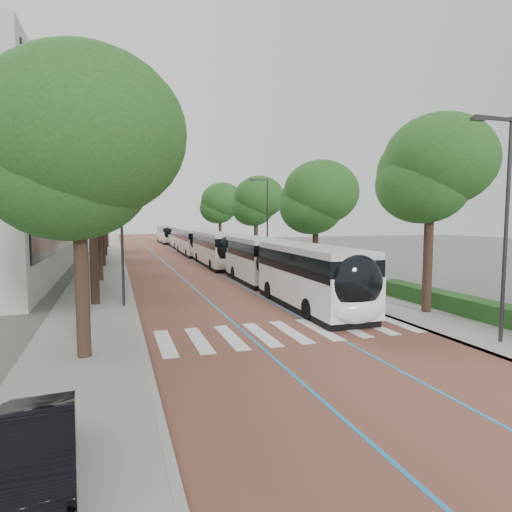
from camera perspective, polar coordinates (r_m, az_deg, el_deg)
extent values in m
plane|color=#51544C|center=(16.67, 5.34, -10.99)|extent=(160.00, 160.00, 0.00)
cube|color=brown|center=(55.23, -11.59, 0.23)|extent=(11.00, 140.00, 0.02)
cube|color=gray|center=(54.85, -19.39, 0.07)|extent=(4.00, 140.00, 0.12)
cube|color=gray|center=(56.60, -4.03, 0.49)|extent=(4.00, 140.00, 0.12)
cube|color=gray|center=(54.85, -17.41, 0.12)|extent=(0.20, 140.00, 0.14)
cube|color=gray|center=(56.16, -5.91, 0.44)|extent=(0.20, 140.00, 0.14)
cube|color=silver|center=(16.40, -12.01, -11.27)|extent=(0.55, 3.60, 0.01)
cube|color=silver|center=(16.57, -7.63, -11.03)|extent=(0.55, 3.60, 0.01)
cube|color=silver|center=(16.84, -3.38, -10.73)|extent=(0.55, 3.60, 0.01)
cube|color=silver|center=(17.19, 0.72, -10.39)|extent=(0.55, 3.60, 0.01)
cube|color=silver|center=(17.63, 4.62, -10.01)|extent=(0.55, 3.60, 0.01)
cube|color=silver|center=(18.14, 8.31, -9.61)|extent=(0.55, 3.60, 0.01)
cube|color=silver|center=(18.72, 11.77, -9.20)|extent=(0.55, 3.60, 0.01)
cube|color=silver|center=(19.36, 15.01, -8.79)|extent=(0.55, 3.60, 0.01)
cube|color=silver|center=(20.06, 18.03, -8.38)|extent=(0.55, 3.60, 0.01)
cube|color=teal|center=(55.06, -13.24, 0.20)|extent=(0.12, 126.00, 0.01)
cube|color=teal|center=(55.44, -9.95, 0.29)|extent=(0.12, 126.00, 0.01)
cube|color=black|center=(42.87, -23.72, 2.53)|extent=(0.12, 38.00, 1.60)
cube|color=black|center=(42.87, -23.87, 6.80)|extent=(0.12, 38.00, 1.60)
cube|color=black|center=(43.10, -24.03, 11.05)|extent=(0.12, 38.00, 1.60)
cube|color=black|center=(43.54, -24.18, 14.98)|extent=(0.12, 38.00, 1.60)
cube|color=#1D4317|center=(21.78, 28.00, -6.34)|extent=(1.20, 14.00, 0.80)
cylinder|color=#2B2B2D|center=(17.67, 30.37, 2.79)|extent=(0.14, 0.14, 8.00)
cube|color=#2B2B2D|center=(17.41, 29.16, 15.74)|extent=(1.70, 0.12, 0.12)
cube|color=#2B2B2D|center=(16.90, 27.48, 15.88)|extent=(0.50, 0.20, 0.10)
cylinder|color=#2B2B2D|center=(38.99, 1.53, 4.39)|extent=(0.14, 0.14, 8.00)
cube|color=#2B2B2D|center=(38.87, 0.42, 10.14)|extent=(1.70, 0.12, 0.12)
cube|color=#2B2B2D|center=(38.64, -0.58, 10.05)|extent=(0.50, 0.20, 0.10)
cylinder|color=#2B2B2D|center=(22.66, -17.47, 3.62)|extent=(0.14, 0.14, 8.00)
cylinder|color=black|center=(14.86, -22.16, -4.07)|extent=(0.44, 0.44, 4.69)
ellipsoid|color=#1F4C18|center=(14.82, -22.73, 12.43)|extent=(6.19, 6.19, 5.26)
cylinder|color=black|center=(23.75, -20.79, 0.13)|extent=(0.44, 0.44, 5.39)
ellipsoid|color=#1F4C18|center=(23.86, -21.17, 11.93)|extent=(5.54, 5.54, 4.71)
cylinder|color=black|center=(32.75, -20.13, 0.87)|extent=(0.44, 0.44, 4.74)
ellipsoid|color=#1F4C18|center=(32.73, -20.37, 8.42)|extent=(6.09, 6.09, 5.18)
cylinder|color=black|center=(42.72, -19.75, 1.95)|extent=(0.44, 0.44, 4.96)
ellipsoid|color=#1F4C18|center=(42.73, -19.93, 7.99)|extent=(6.42, 6.42, 5.46)
cylinder|color=black|center=(54.71, -19.46, 2.38)|extent=(0.44, 0.44, 4.55)
ellipsoid|color=#1F4C18|center=(54.69, -19.59, 6.71)|extent=(6.04, 6.04, 5.13)
cylinder|color=black|center=(69.69, -19.25, 3.06)|extent=(0.44, 0.44, 4.90)
ellipsoid|color=#1F4C18|center=(69.70, -19.36, 6.72)|extent=(5.54, 5.54, 4.71)
cylinder|color=black|center=(21.99, 21.90, -1.12)|extent=(0.44, 0.44, 4.74)
ellipsoid|color=#1F4C18|center=(21.97, 22.28, 10.14)|extent=(5.11, 5.11, 4.34)
cylinder|color=black|center=(32.07, 7.91, 0.54)|extent=(0.44, 0.44, 4.17)
ellipsoid|color=#1F4C18|center=(31.99, 8.00, 7.33)|extent=(5.52, 5.52, 4.69)
cylinder|color=black|center=(45.01, 0.00, 2.02)|extent=(0.44, 0.44, 4.36)
ellipsoid|color=#1F4C18|center=(44.97, 0.00, 7.07)|extent=(5.26, 5.26, 4.47)
cylinder|color=black|center=(60.39, -4.80, 2.89)|extent=(0.44, 0.44, 4.56)
ellipsoid|color=#1F4C18|center=(60.37, -4.83, 6.82)|extent=(5.88, 5.88, 5.00)
cylinder|color=black|center=(26.62, 2.66, -1.02)|extent=(2.31, 0.94, 2.30)
cube|color=white|center=(21.98, 7.26, -3.71)|extent=(2.65, 9.40, 1.82)
cube|color=black|center=(21.84, 7.29, -0.75)|extent=(2.69, 9.21, 0.97)
cube|color=silver|center=(21.78, 7.31, 0.93)|extent=(2.60, 9.21, 0.31)
cube|color=black|center=(22.18, 7.23, -6.48)|extent=(2.60, 9.02, 0.35)
cube|color=white|center=(30.75, -0.11, -1.15)|extent=(2.63, 7.78, 1.82)
cube|color=black|center=(30.64, -0.11, 0.97)|extent=(2.66, 7.63, 0.97)
cube|color=silver|center=(30.60, -0.11, 2.17)|extent=(2.57, 7.62, 0.31)
cube|color=black|center=(30.89, -0.11, -3.15)|extent=(2.57, 7.47, 0.35)
ellipsoid|color=black|center=(17.91, 13.36, -3.43)|extent=(2.37, 1.14, 2.28)
ellipsoid|color=white|center=(18.07, 13.36, -7.03)|extent=(2.37, 1.04, 1.14)
cylinder|color=black|center=(19.62, 7.01, -7.04)|extent=(0.32, 1.00, 1.00)
cylinder|color=black|center=(20.64, 12.77, -6.52)|extent=(0.32, 1.00, 1.00)
cylinder|color=black|center=(32.13, -2.93, -2.25)|extent=(0.32, 1.00, 1.00)
cylinder|color=black|center=(32.76, 0.90, -2.10)|extent=(0.32, 1.00, 1.00)
cylinder|color=black|center=(24.51, 1.81, -4.56)|extent=(0.32, 1.00, 1.00)
cylinder|color=black|center=(25.33, 6.65, -4.27)|extent=(0.32, 1.00, 1.00)
cube|color=white|center=(41.33, -5.42, 0.44)|extent=(2.74, 12.05, 1.82)
cube|color=black|center=(41.25, -5.43, 2.02)|extent=(2.78, 11.81, 0.97)
cube|color=silver|center=(41.22, -5.44, 2.91)|extent=(2.69, 11.81, 0.31)
cube|color=black|center=(41.43, -5.41, -1.06)|extent=(2.68, 11.57, 0.35)
ellipsoid|color=black|center=(35.58, -3.50, 0.90)|extent=(2.37, 1.15, 2.28)
ellipsoid|color=white|center=(35.64, -3.47, -0.94)|extent=(2.37, 1.05, 1.14)
cylinder|color=black|center=(37.67, -5.97, -1.18)|extent=(0.32, 1.01, 1.00)
cylinder|color=black|center=(38.17, -2.64, -1.08)|extent=(0.32, 1.01, 1.00)
cylinder|color=black|center=(44.91, -7.82, -0.19)|extent=(0.32, 1.01, 1.00)
cylinder|color=black|center=(45.33, -5.00, -0.11)|extent=(0.32, 1.01, 1.00)
cube|color=white|center=(54.30, -8.58, 1.52)|extent=(2.70, 12.04, 1.82)
cube|color=black|center=(54.24, -8.59, 2.73)|extent=(2.74, 11.80, 0.97)
cube|color=silver|center=(54.22, -8.60, 3.40)|extent=(2.65, 11.80, 0.31)
cube|color=black|center=(54.38, -8.56, 0.38)|extent=(2.64, 11.56, 0.35)
ellipsoid|color=black|center=(48.49, -7.52, 1.99)|extent=(2.37, 1.14, 2.28)
ellipsoid|color=white|center=(48.52, -7.49, 0.64)|extent=(2.37, 1.04, 1.14)
cylinder|color=black|center=(50.63, -9.20, 0.39)|extent=(0.32, 1.00, 1.00)
cylinder|color=black|center=(51.00, -6.69, 0.46)|extent=(0.32, 1.00, 1.00)
cylinder|color=black|center=(57.95, -10.25, 0.97)|extent=(0.32, 1.00, 1.00)
cylinder|color=black|center=(58.27, -8.04, 1.02)|extent=(0.32, 1.00, 1.00)
cube|color=white|center=(67.01, -10.07, 2.18)|extent=(2.84, 12.07, 1.82)
cube|color=black|center=(66.96, -10.09, 3.15)|extent=(2.88, 11.83, 0.97)
cube|color=silver|center=(66.95, -10.09, 3.70)|extent=(2.79, 11.83, 0.31)
cube|color=black|center=(67.08, -10.06, 1.25)|extent=(2.78, 11.59, 0.35)
ellipsoid|color=black|center=(61.18, -9.44, 2.61)|extent=(2.38, 1.17, 2.28)
ellipsoid|color=white|center=(61.19, -9.42, 1.54)|extent=(2.38, 1.07, 1.14)
cylinder|color=black|center=(63.36, -10.69, 1.31)|extent=(0.33, 1.01, 1.00)
cylinder|color=black|center=(63.64, -8.67, 1.36)|extent=(0.33, 1.01, 1.00)
cylinder|color=black|center=(70.71, -11.33, 1.69)|extent=(0.33, 1.01, 1.00)
cylinder|color=black|center=(70.96, -9.51, 1.73)|extent=(0.33, 1.01, 1.00)
cube|color=white|center=(80.08, -11.81, 2.62)|extent=(2.51, 12.00, 1.82)
cube|color=black|center=(80.04, -11.82, 3.43)|extent=(2.55, 11.76, 0.97)
cube|color=silver|center=(80.03, -11.83, 3.89)|extent=(2.46, 11.76, 0.31)
cube|color=black|center=(80.14, -11.79, 1.84)|extent=(2.46, 11.52, 0.35)
ellipsoid|color=black|center=(74.25, -11.30, 3.01)|extent=(2.35, 1.10, 2.28)
ellipsoid|color=white|center=(74.25, -11.28, 2.13)|extent=(2.35, 1.00, 1.14)
cylinder|color=black|center=(76.42, -12.33, 1.92)|extent=(0.30, 1.00, 1.00)
cylinder|color=black|center=(76.69, -10.65, 1.96)|extent=(0.30, 1.00, 1.00)
cylinder|color=black|center=(83.78, -12.86, 2.18)|extent=(0.30, 1.00, 1.00)
cylinder|color=black|center=(84.02, -11.33, 2.22)|extent=(0.30, 1.00, 1.00)
imported|color=black|center=(8.81, -27.19, -21.84)|extent=(1.55, 3.67, 1.18)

